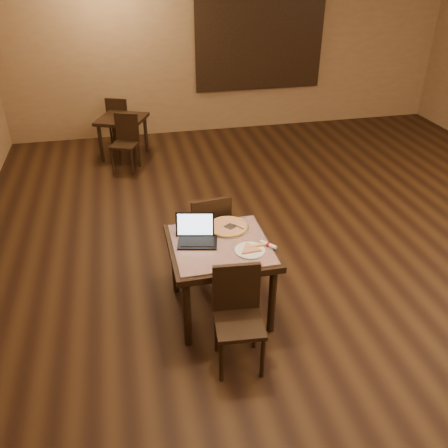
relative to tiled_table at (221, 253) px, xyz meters
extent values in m
plane|color=black|center=(1.31, 0.12, -0.66)|extent=(10.00, 10.00, 0.00)
cube|color=olive|center=(1.31, 5.12, 0.84)|extent=(8.00, 0.02, 3.00)
cube|color=#244F87|center=(1.81, 5.09, 0.89)|extent=(2.20, 0.04, 1.50)
cube|color=black|center=(1.81, 5.07, 0.89)|extent=(2.34, 0.02, 1.64)
cylinder|color=black|center=(-0.38, -0.38, -0.31)|extent=(0.07, 0.07, 0.71)
cylinder|color=black|center=(-0.38, 0.38, -0.31)|extent=(0.07, 0.07, 0.71)
cylinder|color=black|center=(0.38, -0.38, -0.31)|extent=(0.07, 0.07, 0.71)
cylinder|color=black|center=(0.38, 0.38, -0.31)|extent=(0.07, 0.07, 0.71)
cube|color=black|center=(0.00, 0.00, 0.06)|extent=(0.92, 0.92, 0.06)
cube|color=#201798|center=(0.00, 0.00, 0.09)|extent=(0.84, 0.84, 0.02)
cylinder|color=black|center=(-0.18, -0.85, -0.45)|extent=(0.04, 0.04, 0.41)
cylinder|color=black|center=(-0.15, -0.52, -0.45)|extent=(0.04, 0.04, 0.41)
cylinder|color=black|center=(0.15, -0.88, -0.45)|extent=(0.04, 0.04, 0.41)
cylinder|color=black|center=(0.18, -0.55, -0.45)|extent=(0.04, 0.04, 0.41)
cube|color=black|center=(0.00, -0.70, -0.23)|extent=(0.42, 0.42, 0.04)
cube|color=black|center=(0.02, -0.53, 0.01)|extent=(0.39, 0.07, 0.44)
cylinder|color=black|center=(0.15, 0.89, -0.44)|extent=(0.04, 0.04, 0.43)
cylinder|color=black|center=(0.19, 0.55, -0.44)|extent=(0.04, 0.04, 0.43)
cylinder|color=black|center=(-0.19, 0.85, -0.44)|extent=(0.04, 0.04, 0.43)
cylinder|color=black|center=(-0.15, 0.51, -0.44)|extent=(0.04, 0.04, 0.43)
cube|color=black|center=(0.00, 0.70, -0.21)|extent=(0.45, 0.45, 0.04)
cube|color=black|center=(0.02, 0.52, 0.04)|extent=(0.41, 0.08, 0.46)
cube|color=black|center=(-0.20, 0.05, 0.11)|extent=(0.39, 0.31, 0.02)
cube|color=black|center=(-0.20, 0.17, 0.23)|extent=(0.35, 0.13, 0.23)
cube|color=#C7DBFC|center=(-0.20, 0.16, 0.23)|extent=(0.32, 0.11, 0.20)
cylinder|color=white|center=(0.22, -0.18, 0.11)|extent=(0.27, 0.27, 0.01)
cylinder|color=silver|center=(0.12, 0.24, 0.11)|extent=(0.40, 0.40, 0.01)
cylinder|color=beige|center=(0.12, 0.24, 0.12)|extent=(0.36, 0.36, 0.02)
torus|color=gold|center=(0.12, 0.24, 0.12)|extent=(0.37, 0.37, 0.02)
cube|color=silver|center=(0.14, 0.22, 0.13)|extent=(0.21, 0.24, 0.01)
cylinder|color=white|center=(0.40, -0.14, 0.12)|extent=(0.13, 0.14, 0.03)
cylinder|color=maroon|center=(0.40, -0.14, 0.12)|extent=(0.05, 0.05, 0.04)
cylinder|color=black|center=(-1.11, 3.97, -0.35)|extent=(0.06, 0.06, 0.63)
cylinder|color=black|center=(-0.89, 4.49, -0.35)|extent=(0.06, 0.06, 0.63)
cylinder|color=black|center=(-0.59, 3.75, -0.35)|extent=(0.06, 0.06, 0.63)
cylinder|color=black|center=(-0.37, 4.27, -0.35)|extent=(0.06, 0.06, 0.63)
cube|color=black|center=(-0.74, 4.12, -0.03)|extent=(0.92, 0.92, 0.05)
cylinder|color=black|center=(-0.95, 3.47, -0.46)|extent=(0.04, 0.04, 0.40)
cylinder|color=black|center=(-0.82, 3.76, -0.46)|extent=(0.04, 0.04, 0.40)
cylinder|color=black|center=(-0.65, 3.34, -0.46)|extent=(0.04, 0.04, 0.40)
cylinder|color=black|center=(-0.53, 3.63, -0.46)|extent=(0.04, 0.04, 0.40)
cube|color=black|center=(-0.74, 3.55, -0.25)|extent=(0.49, 0.49, 0.04)
cube|color=black|center=(-0.67, 3.70, -0.02)|extent=(0.35, 0.18, 0.42)
cylinder|color=black|center=(-0.53, 4.78, -0.46)|extent=(0.04, 0.04, 0.40)
cylinder|color=black|center=(-0.65, 4.49, -0.46)|extent=(0.04, 0.04, 0.40)
cylinder|color=black|center=(-0.82, 4.91, -0.46)|extent=(0.04, 0.04, 0.40)
cylinder|color=black|center=(-0.95, 4.61, -0.46)|extent=(0.04, 0.04, 0.40)
cube|color=black|center=(-0.74, 4.70, -0.25)|extent=(0.49, 0.49, 0.04)
cube|color=black|center=(-0.80, 4.54, -0.02)|extent=(0.35, 0.18, 0.42)
camera|label=1|loc=(-0.74, -3.46, 2.40)|focal=38.00mm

